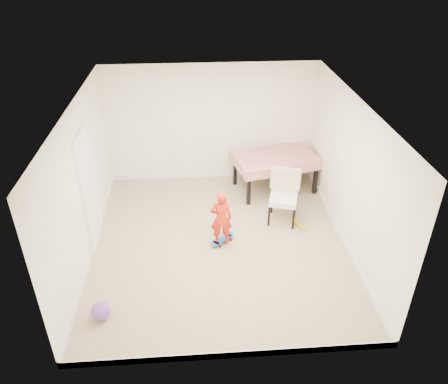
{
  "coord_description": "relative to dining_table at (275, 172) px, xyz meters",
  "views": [
    {
      "loc": [
        -0.39,
        -6.3,
        4.86
      ],
      "look_at": [
        0.1,
        0.2,
        0.95
      ],
      "focal_mm": 35.0,
      "sensor_mm": 36.0,
      "label": 1
    }
  ],
  "objects": [
    {
      "name": "wall_back",
      "position": [
        -1.32,
        0.62,
        0.9
      ],
      "size": [
        4.5,
        0.04,
        2.6
      ],
      "primitive_type": "cube",
      "color": "white",
      "rests_on": "ground"
    },
    {
      "name": "ceiling",
      "position": [
        -1.32,
        -1.86,
        2.18
      ],
      "size": [
        4.5,
        5.0,
        0.04
      ],
      "primitive_type": "cube",
      "color": "white",
      "rests_on": "wall_back"
    },
    {
      "name": "foam_toy",
      "position": [
        0.24,
        -1.45,
        -0.37
      ],
      "size": [
        0.25,
        0.38,
        0.06
      ],
      "primitive_type": "cylinder",
      "rotation": [
        1.57,
        0.0,
        0.51
      ],
      "color": "gold",
      "rests_on": "ground"
    },
    {
      "name": "skateboard",
      "position": [
        -1.26,
        -1.84,
        -0.36
      ],
      "size": [
        0.52,
        0.49,
        0.08
      ],
      "primitive_type": null,
      "rotation": [
        0.0,
        0.0,
        0.73
      ],
      "color": "blue",
      "rests_on": "ground"
    },
    {
      "name": "dining_table",
      "position": [
        0.0,
        0.0,
        0.0
      ],
      "size": [
        1.9,
        1.42,
        0.8
      ],
      "primitive_type": null,
      "rotation": [
        0.0,
        0.0,
        0.23
      ],
      "color": "red",
      "rests_on": "ground"
    },
    {
      "name": "door",
      "position": [
        -3.54,
        -1.56,
        0.62
      ],
      "size": [
        0.11,
        0.94,
        2.11
      ],
      "primitive_type": "cube",
      "color": "white",
      "rests_on": "ground"
    },
    {
      "name": "wall_left",
      "position": [
        -3.55,
        -1.86,
        0.9
      ],
      "size": [
        0.04,
        5.0,
        2.6
      ],
      "primitive_type": "cube",
      "color": "white",
      "rests_on": "ground"
    },
    {
      "name": "wall_right",
      "position": [
        0.91,
        -1.86,
        0.9
      ],
      "size": [
        0.04,
        5.0,
        2.6
      ],
      "primitive_type": "cube",
      "color": "white",
      "rests_on": "ground"
    },
    {
      "name": "ground",
      "position": [
        -1.32,
        -1.86,
        -0.4
      ],
      "size": [
        5.0,
        5.0,
        0.0
      ],
      "primitive_type": "plane",
      "color": "tan",
      "rests_on": "ground"
    },
    {
      "name": "dining_chair",
      "position": [
        -0.06,
        -1.24,
        0.12
      ],
      "size": [
        0.72,
        0.78,
        1.03
      ],
      "primitive_type": null,
      "rotation": [
        0.0,
        0.0,
        -0.29
      ],
      "color": "white",
      "rests_on": "ground"
    },
    {
      "name": "balloon",
      "position": [
        -3.15,
        -3.52,
        -0.26
      ],
      "size": [
        0.28,
        0.28,
        0.28
      ],
      "primitive_type": "sphere",
      "color": "purple",
      "rests_on": "ground"
    },
    {
      "name": "baseboard_front",
      "position": [
        -1.32,
        -4.35,
        -0.34
      ],
      "size": [
        4.5,
        0.02,
        0.12
      ],
      "primitive_type": "cube",
      "color": "white",
      "rests_on": "ground"
    },
    {
      "name": "wall_front",
      "position": [
        -1.32,
        -4.34,
        0.9
      ],
      "size": [
        4.5,
        0.04,
        2.6
      ],
      "primitive_type": "cube",
      "color": "white",
      "rests_on": "ground"
    },
    {
      "name": "baseboard_back",
      "position": [
        -1.32,
        0.63,
        -0.34
      ],
      "size": [
        4.5,
        0.02,
        0.12
      ],
      "primitive_type": "cube",
      "color": "white",
      "rests_on": "ground"
    },
    {
      "name": "baseboard_right",
      "position": [
        0.92,
        -1.86,
        -0.34
      ],
      "size": [
        0.02,
        5.0,
        0.12
      ],
      "primitive_type": "cube",
      "color": "white",
      "rests_on": "ground"
    },
    {
      "name": "baseboard_left",
      "position": [
        -3.56,
        -1.86,
        -0.34
      ],
      "size": [
        0.02,
        5.0,
        0.12
      ],
      "primitive_type": "cube",
      "color": "white",
      "rests_on": "ground"
    },
    {
      "name": "child",
      "position": [
        -1.29,
        -1.9,
        0.12
      ],
      "size": [
        0.39,
        0.26,
        1.05
      ],
      "primitive_type": "imported",
      "rotation": [
        0.0,
        0.0,
        3.17
      ],
      "color": "red",
      "rests_on": "ground"
    }
  ]
}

